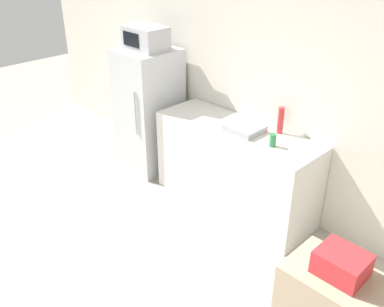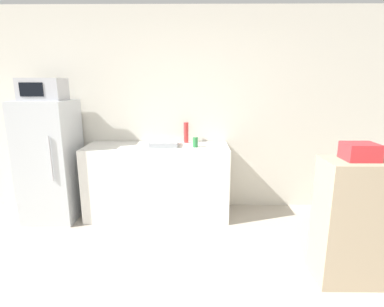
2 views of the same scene
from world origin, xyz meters
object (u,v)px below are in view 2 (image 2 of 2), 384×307
object	(u,v)px
microwave	(43,89)
bottle_short	(195,142)
refrigerator	(51,161)
basket	(360,152)
bottle_tall	(186,133)

from	to	relation	value
microwave	bottle_short	size ratio (longest dim) A/B	4.03
refrigerator	basket	xyz separation A→B (m)	(3.09, -1.22, 0.40)
microwave	basket	size ratio (longest dim) A/B	1.92
bottle_tall	microwave	bearing A→B (deg)	-170.58
refrigerator	microwave	world-z (taller)	microwave
bottle_short	basket	distance (m)	1.79
refrigerator	bottle_tall	world-z (taller)	refrigerator
basket	microwave	bearing A→B (deg)	158.40
refrigerator	bottle_short	size ratio (longest dim) A/B	12.26
bottle_short	microwave	bearing A→B (deg)	179.87
bottle_short	basket	size ratio (longest dim) A/B	0.48
bottle_short	basket	world-z (taller)	basket
basket	refrigerator	bearing A→B (deg)	158.38
microwave	basket	xyz separation A→B (m)	(3.09, -1.22, -0.46)
refrigerator	bottle_short	world-z (taller)	refrigerator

